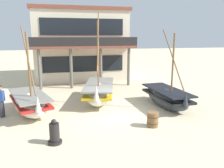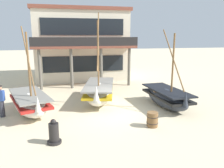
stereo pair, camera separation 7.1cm
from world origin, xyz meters
name	(u,v)px [view 1 (the left image)]	position (x,y,z in m)	size (l,w,h in m)	color
ground_plane	(116,112)	(0.00, 0.00, 0.00)	(120.00, 120.00, 0.00)	beige
fishing_boat_near_left	(30,103)	(-4.63, 0.90, 0.61)	(2.74, 4.21, 4.67)	silver
fishing_boat_centre_large	(99,92)	(-0.55, 2.24, 0.66)	(2.77, 4.78, 5.57)	silver
fishing_boat_far_right	(167,97)	(3.18, 0.26, 0.60)	(1.74, 3.97, 4.55)	#2D333D
fisherman_by_hull	(1,102)	(-6.00, 0.67, 0.83)	(0.41, 0.31, 1.68)	#33333D
capstan_winch	(55,134)	(-3.26, -2.93, 0.41)	(0.56, 0.56, 1.01)	black
wooden_barrel	(153,119)	(1.18, -2.29, 0.35)	(0.56, 0.56, 0.70)	brown
harbor_building_main	(80,44)	(-0.88, 11.29, 3.35)	(8.80, 8.58, 6.68)	beige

